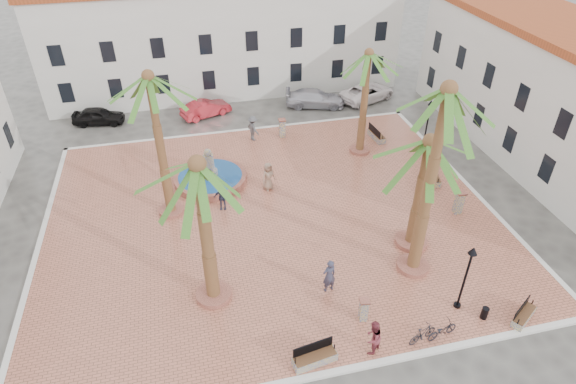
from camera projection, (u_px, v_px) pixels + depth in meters
name	position (u px, v px, depth m)	size (l,w,h in m)	color
ground	(272.00, 216.00, 28.68)	(120.00, 120.00, 0.00)	#56544F
plaza	(272.00, 215.00, 28.64)	(26.00, 22.00, 0.15)	#BB6A51
kerb_n	(243.00, 130.00, 37.38)	(26.30, 0.30, 0.16)	silver
kerb_s	(326.00, 374.00, 19.89)	(26.30, 0.30, 0.16)	silver
kerb_e	(468.00, 187.00, 31.09)	(0.30, 22.30, 0.16)	silver
kerb_w	(38.00, 249.00, 26.18)	(0.30, 22.30, 0.16)	silver
building_north	(224.00, 35.00, 41.83)	(30.40, 7.40, 9.50)	silver
building_east	(563.00, 100.00, 31.44)	(7.40, 26.40, 9.00)	silver
fountain	(210.00, 177.00, 31.26)	(4.70, 4.70, 2.43)	#A95D4C
palm_nw	(151.00, 92.00, 24.37)	(4.82, 4.82, 8.85)	#A95D4C
palm_sw	(200.00, 183.00, 19.47)	(5.60, 5.60, 7.93)	#A95D4C
palm_s	(444.00, 111.00, 19.80)	(5.38, 5.38, 10.23)	#A95D4C
palm_e	(427.00, 157.00, 23.30)	(5.67, 5.67, 6.78)	#A95D4C
palm_ne	(368.00, 65.00, 30.96)	(4.67, 4.67, 7.52)	#A95D4C
bench_s	(315.00, 358.00, 20.12)	(1.97, 0.87, 1.00)	gray
bench_se	(524.00, 315.00, 22.01)	(1.67, 1.31, 0.87)	gray
bench_e	(434.00, 178.00, 31.38)	(0.84, 1.67, 0.85)	gray
bench_ne	(376.00, 135.00, 35.98)	(0.75, 1.93, 1.00)	gray
lamppost_s	(468.00, 268.00, 21.34)	(0.40, 0.40, 3.71)	black
lamppost_e	(429.00, 116.00, 33.70)	(0.40, 0.40, 3.69)	black
bollard_se	(364.00, 309.00, 21.79)	(0.51, 0.51, 1.26)	gray
bollard_n	(282.00, 128.00, 36.00)	(0.52, 0.52, 1.44)	gray
bollard_e	(459.00, 202.00, 28.29)	(0.55, 0.55, 1.49)	gray
litter_bin	(485.00, 313.00, 22.05)	(0.32, 0.32, 0.62)	black
cyclist_a	(329.00, 276.00, 23.09)	(0.70, 0.46, 1.92)	#303145
bicycle_a	(442.00, 330.00, 21.13)	(0.53, 1.53, 0.81)	black
cyclist_b	(373.00, 338.00, 20.23)	(0.86, 0.67, 1.77)	maroon
bicycle_b	(423.00, 334.00, 20.93)	(0.42, 1.48, 0.89)	black
pedestrian_fountain_a	(268.00, 176.00, 30.22)	(0.92, 0.60, 1.88)	#97755F
pedestrian_fountain_b	(222.00, 198.00, 28.58)	(0.96, 0.40, 1.63)	#2C324C
pedestrian_north	(253.00, 128.00, 35.48)	(1.23, 0.71, 1.91)	#4A4B50
pedestrian_east	(427.00, 179.00, 30.00)	(1.71, 0.55, 1.85)	#716355
car_black	(98.00, 116.00, 38.11)	(1.60, 3.97, 1.35)	black
car_red	(206.00, 109.00, 39.22)	(1.43, 4.10, 1.35)	#A81E27
car_silver	(315.00, 98.00, 40.74)	(2.02, 4.98, 1.44)	silver
car_white	(368.00, 92.00, 41.78)	(2.38, 5.15, 1.43)	white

